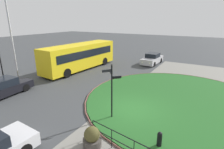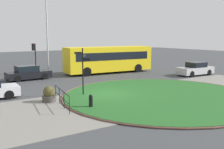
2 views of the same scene
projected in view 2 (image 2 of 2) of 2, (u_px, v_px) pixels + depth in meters
The scene contains 13 objects.
ground at pixel (106, 95), 19.76m from camera, with size 120.00×120.00×0.00m, color #3D3F42.
sidewalk_paving at pixel (122, 100), 18.03m from camera, with size 32.00×7.82×0.02m, color gray.
grass_island at pixel (160, 95), 19.41m from camera, with size 13.99×13.99×0.10m, color #235B23.
grass_kerb_ring at pixel (160, 95), 19.41m from camera, with size 14.30×14.30×0.11m, color brown.
signpost_directional at pixel (83, 68), 19.30m from camera, with size 0.96×0.85×3.50m.
bollard_foreground at pixel (91, 101), 16.08m from camera, with size 0.24×0.24×0.85m.
railing_grass_edge at pixel (62, 96), 16.45m from camera, with size 0.66×3.75×1.05m.
bus_yellow at pixel (109, 59), 31.29m from camera, with size 10.68×3.33×3.08m.
car_far_lane at pixel (28, 73), 26.49m from camera, with size 4.41×2.00×1.43m.
car_oncoming at pixel (195, 69), 29.59m from camera, with size 4.45×1.98×1.47m.
traffic_light_near at pixel (34, 52), 29.73m from camera, with size 0.49×0.29×3.52m.
lamppost_tall at pixel (47, 31), 30.22m from camera, with size 0.32×0.32×9.18m.
planter_near_signpost at pixel (49, 95), 17.58m from camera, with size 0.92×0.92×1.07m.
Camera 2 is at (-10.23, -16.42, 4.36)m, focal length 42.49 mm.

